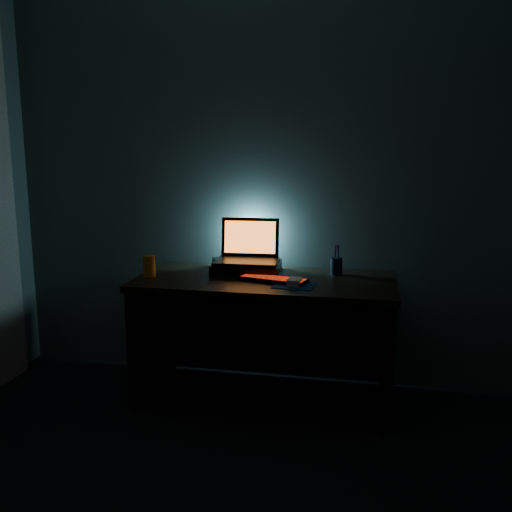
{
  "coord_description": "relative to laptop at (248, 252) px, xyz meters",
  "views": [
    {
      "loc": [
        0.6,
        -1.55,
        1.51
      ],
      "look_at": [
        -0.05,
        1.57,
        0.89
      ],
      "focal_mm": 40.0,
      "sensor_mm": 36.0,
      "label": 1
    }
  ],
  "objects": [
    {
      "name": "desk",
      "position": [
        0.14,
        -0.13,
        -0.38
      ],
      "size": [
        1.5,
        0.7,
        0.75
      ],
      "color": "black",
      "rests_on": "ground"
    },
    {
      "name": "room",
      "position": [
        0.14,
        -1.8,
        0.38
      ],
      "size": [
        3.5,
        4.0,
        2.5
      ],
      "color": "black",
      "rests_on": "ground"
    },
    {
      "name": "laptop",
      "position": [
        0.0,
        0.0,
        0.0
      ],
      "size": [
        0.39,
        0.3,
        0.26
      ],
      "rotation": [
        0.0,
        0.0,
        0.05
      ],
      "color": "black",
      "rests_on": "riser"
    },
    {
      "name": "pen_cup",
      "position": [
        0.54,
        -0.0,
        -0.07
      ],
      "size": [
        0.08,
        0.08,
        0.1
      ],
      "primitive_type": "cylinder",
      "rotation": [
        0.0,
        0.0,
        -0.17
      ],
      "color": "black",
      "rests_on": "desk"
    },
    {
      "name": "keyboard",
      "position": [
        0.2,
        -0.25,
        -0.11
      ],
      "size": [
        0.41,
        0.22,
        0.02
      ],
      "rotation": [
        0.0,
        0.0,
        -0.25
      ],
      "color": "black",
      "rests_on": "desk"
    },
    {
      "name": "juice_glass",
      "position": [
        -0.54,
        -0.27,
        -0.06
      ],
      "size": [
        0.1,
        0.1,
        0.13
      ],
      "primitive_type": "cylinder",
      "rotation": [
        0.0,
        0.0,
        -0.43
      ],
      "color": "orange",
      "rests_on": "desk"
    },
    {
      "name": "mouse",
      "position": [
        0.33,
        -0.32,
        -0.1
      ],
      "size": [
        0.08,
        0.12,
        0.03
      ],
      "primitive_type": "cube",
      "rotation": [
        0.0,
        0.0,
        -0.08
      ],
      "color": "#9A9BA0",
      "rests_on": "mousepad"
    },
    {
      "name": "riser",
      "position": [
        0.0,
        -0.05,
        -0.09
      ],
      "size": [
        0.42,
        0.32,
        0.06
      ],
      "primitive_type": "cube",
      "rotation": [
        0.0,
        0.0,
        0.05
      ],
      "color": "black",
      "rests_on": "desk"
    },
    {
      "name": "router",
      "position": [
        -0.15,
        0.06,
        -0.09
      ],
      "size": [
        0.21,
        0.19,
        0.06
      ],
      "rotation": [
        0.0,
        0.0,
        0.37
      ],
      "color": "black",
      "rests_on": "desk"
    },
    {
      "name": "mousepad",
      "position": [
        0.33,
        -0.32,
        -0.12
      ],
      "size": [
        0.23,
        0.22,
        0.0
      ],
      "primitive_type": "cube",
      "rotation": [
        0.0,
        0.0,
        -0.08
      ],
      "color": "navy",
      "rests_on": "desk"
    }
  ]
}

